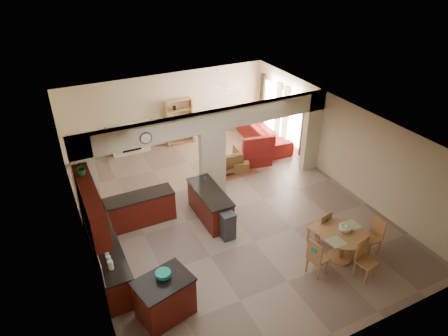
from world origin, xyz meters
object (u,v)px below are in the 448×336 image
kitchen_island (165,298)px  sofa (264,133)px  armchair (228,160)px  dining_table (342,242)px

kitchen_island → sofa: size_ratio=0.46×
kitchen_island → armchair: (3.97, 4.92, -0.12)m
dining_table → sofa: bearing=75.6°
sofa → armchair: 2.56m
dining_table → sofa: 6.69m
sofa → dining_table: bearing=171.4°
dining_table → armchair: bearing=96.1°
armchair → dining_table: bearing=100.6°
kitchen_island → armchair: 6.32m
kitchen_island → armchair: bearing=37.3°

